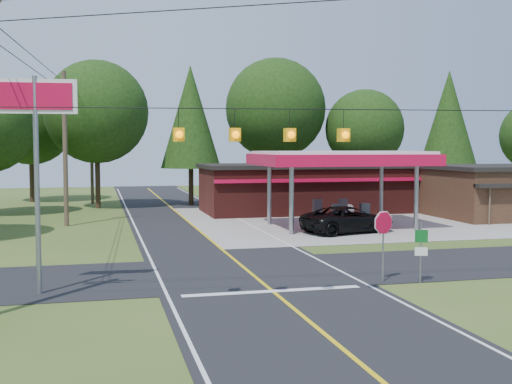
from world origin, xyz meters
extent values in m
plane|color=#36511C|center=(0.00, 0.00, 0.00)|extent=(120.00, 120.00, 0.00)
cube|color=black|center=(0.00, 0.00, 0.01)|extent=(8.00, 120.00, 0.02)
cube|color=black|center=(0.00, 0.00, 0.01)|extent=(70.00, 7.00, 0.02)
cube|color=yellow|center=(0.00, 0.00, 0.03)|extent=(0.15, 110.00, 0.00)
cylinder|color=gray|center=(5.00, 10.50, 2.10)|extent=(0.28, 0.28, 4.20)
cylinder|color=gray|center=(5.00, 15.50, 2.10)|extent=(0.28, 0.28, 4.20)
cylinder|color=gray|center=(13.00, 10.50, 2.10)|extent=(0.28, 0.28, 4.20)
cylinder|color=gray|center=(13.00, 15.50, 2.10)|extent=(0.28, 0.28, 4.20)
cube|color=red|center=(9.00, 13.00, 4.35)|extent=(10.60, 7.40, 0.70)
cube|color=white|center=(9.00, 13.00, 4.75)|extent=(10.00, 7.00, 0.25)
cube|color=#9E9B93|center=(9.00, 11.20, 0.13)|extent=(3.20, 0.90, 0.22)
cube|color=#3F3F44|center=(8.10, 11.20, 0.95)|extent=(0.55, 0.45, 1.50)
cube|color=#3F3F44|center=(9.90, 11.20, 0.95)|extent=(0.55, 0.45, 1.50)
cube|color=#9E9B93|center=(9.00, 14.80, 0.13)|extent=(3.20, 0.90, 0.22)
cube|color=#3F3F44|center=(8.10, 14.80, 0.95)|extent=(0.55, 0.45, 1.50)
cube|color=#3F3F44|center=(9.90, 14.80, 0.95)|extent=(0.55, 0.45, 1.50)
cube|color=#4F1A16|center=(10.00, 23.00, 1.75)|extent=(16.00, 7.00, 3.50)
cube|color=black|center=(10.00, 23.00, 3.65)|extent=(16.40, 7.40, 0.30)
cube|color=red|center=(10.00, 19.40, 2.70)|extent=(16.00, 0.50, 0.25)
cylinder|color=#473828|center=(-8.00, 18.00, 5.00)|extent=(0.30, 0.30, 10.00)
cube|color=#473828|center=(-8.00, 18.00, 9.40)|extent=(1.80, 0.12, 0.12)
cube|color=#473828|center=(-8.00, 18.00, 8.80)|extent=(1.40, 0.12, 0.12)
cylinder|color=#473828|center=(-6.50, 35.00, 4.75)|extent=(0.30, 0.30, 9.50)
cube|color=#FFB00D|center=(-3.55, -5.70, 5.50)|extent=(0.32, 0.32, 0.42)
cube|color=#FFB00D|center=(-1.85, -5.90, 5.50)|extent=(0.32, 0.32, 0.42)
cube|color=#FFB00D|center=(-0.15, -6.10, 5.50)|extent=(0.32, 0.32, 0.42)
cube|color=#FFB00D|center=(1.55, -6.30, 5.50)|extent=(0.32, 0.32, 0.42)
cylinder|color=#332316|center=(-6.00, 30.00, 2.34)|extent=(0.44, 0.44, 4.68)
sphere|color=black|center=(-6.00, 30.00, 8.06)|extent=(8.58, 8.58, 8.58)
cylinder|color=#332316|center=(2.00, 31.00, 2.16)|extent=(0.44, 0.44, 4.32)
cone|color=black|center=(2.00, 31.00, 7.80)|extent=(5.28, 5.28, 9.00)
cylinder|color=#332316|center=(10.00, 32.00, 2.52)|extent=(0.44, 0.44, 5.04)
sphere|color=black|center=(10.00, 32.00, 8.68)|extent=(9.24, 9.24, 9.24)
cylinder|color=#332316|center=(18.00, 30.00, 1.98)|extent=(0.44, 0.44, 3.96)
sphere|color=black|center=(18.00, 30.00, 6.82)|extent=(7.26, 7.26, 7.26)
cylinder|color=#332316|center=(26.00, 29.00, 2.16)|extent=(0.44, 0.44, 4.32)
cone|color=black|center=(26.00, 29.00, 7.80)|extent=(5.28, 5.28, 9.00)
cylinder|color=#332316|center=(-12.00, 38.00, 2.16)|extent=(0.44, 0.44, 4.32)
sphere|color=black|center=(-12.00, 38.00, 7.44)|extent=(7.92, 7.92, 7.92)
imported|color=black|center=(8.50, 10.43, 0.79)|extent=(6.96, 6.96, 1.59)
imported|color=silver|center=(12.00, 21.00, 0.75)|extent=(5.12, 5.12, 1.50)
cylinder|color=gray|center=(-8.00, -2.00, 3.78)|extent=(0.18, 0.18, 7.55)
cube|color=white|center=(-8.00, -2.00, 6.86)|extent=(2.81, 0.26, 1.19)
cube|color=red|center=(-8.00, -2.05, 6.86)|extent=(2.47, 0.22, 0.91)
cylinder|color=gray|center=(4.50, -3.00, 1.29)|extent=(0.07, 0.07, 2.57)
cylinder|color=gray|center=(5.80, -3.50, 1.16)|extent=(0.06, 0.06, 2.33)
cube|color=#0C591E|center=(5.80, -3.54, 1.79)|extent=(0.46, 0.19, 0.48)
cube|color=white|center=(5.80, -3.54, 1.21)|extent=(0.46, 0.19, 0.32)
camera|label=1|loc=(-5.94, -25.22, 5.12)|focal=45.00mm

